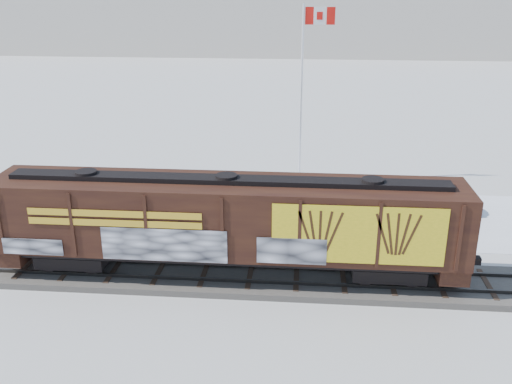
# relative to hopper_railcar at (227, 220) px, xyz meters

# --- Properties ---
(ground) EXTENTS (500.00, 500.00, 0.00)m
(ground) POSITION_rel_hopper_railcar_xyz_m (-1.05, 0.01, -2.83)
(ground) COLOR white
(ground) RESTS_ON ground
(rail_track) EXTENTS (50.00, 3.40, 0.43)m
(rail_track) POSITION_rel_hopper_railcar_xyz_m (-1.05, 0.01, -2.68)
(rail_track) COLOR #59544C
(rail_track) RESTS_ON ground
(parking_strip) EXTENTS (40.00, 8.00, 0.03)m
(parking_strip) POSITION_rel_hopper_railcar_xyz_m (-1.05, 7.51, -2.81)
(parking_strip) COLOR white
(parking_strip) RESTS_ON ground
(hopper_railcar) EXTENTS (19.64, 3.06, 4.27)m
(hopper_railcar) POSITION_rel_hopper_railcar_xyz_m (0.00, 0.00, 0.00)
(hopper_railcar) COLOR black
(hopper_railcar) RESTS_ON rail_track
(flagpole) EXTENTS (2.30, 0.90, 11.00)m
(flagpole) POSITION_rel_hopper_railcar_xyz_m (2.98, 13.14, 1.20)
(flagpole) COLOR silver
(flagpole) RESTS_ON ground
(car_silver) EXTENTS (4.61, 2.00, 1.55)m
(car_silver) POSITION_rel_hopper_railcar_xyz_m (-9.32, 6.41, -2.02)
(car_silver) COLOR #A6A9AE
(car_silver) RESTS_ON parking_strip
(car_white) EXTENTS (5.07, 1.86, 1.66)m
(car_white) POSITION_rel_hopper_railcar_xyz_m (-2.14, 5.88, -1.97)
(car_white) COLOR silver
(car_white) RESTS_ON parking_strip
(car_dark) EXTENTS (5.65, 3.75, 1.52)m
(car_dark) POSITION_rel_hopper_railcar_xyz_m (10.36, 8.19, -2.04)
(car_dark) COLOR black
(car_dark) RESTS_ON parking_strip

